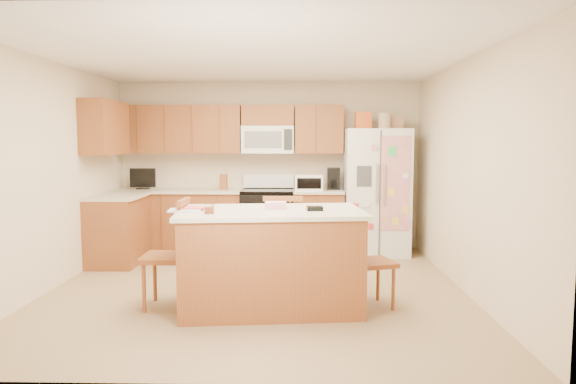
{
  "coord_description": "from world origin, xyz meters",
  "views": [
    {
      "loc": [
        0.47,
        -5.53,
        1.62
      ],
      "look_at": [
        0.33,
        0.35,
        1.04
      ],
      "focal_mm": 32.0,
      "sensor_mm": 36.0,
      "label": 1
    }
  ],
  "objects_px": {
    "stove": "(268,220)",
    "windsor_chair_right": "(370,262)",
    "windsor_chair_back": "(283,244)",
    "windsor_chair_left": "(168,256)",
    "refrigerator": "(376,190)",
    "island": "(271,259)"
  },
  "relations": [
    {
      "from": "stove",
      "to": "windsor_chair_right",
      "type": "xyz_separation_m",
      "value": [
        1.16,
        -2.53,
        -0.02
      ]
    },
    {
      "from": "windsor_chair_back",
      "to": "windsor_chair_left",
      "type": "bearing_deg",
      "value": -147.23
    },
    {
      "from": "stove",
      "to": "refrigerator",
      "type": "relative_size",
      "value": 0.55
    },
    {
      "from": "stove",
      "to": "windsor_chair_right",
      "type": "height_order",
      "value": "stove"
    },
    {
      "from": "refrigerator",
      "to": "island",
      "type": "height_order",
      "value": "refrigerator"
    },
    {
      "from": "stove",
      "to": "windsor_chair_back",
      "type": "relative_size",
      "value": 1.09
    },
    {
      "from": "refrigerator",
      "to": "island",
      "type": "xyz_separation_m",
      "value": [
        -1.38,
        -2.52,
        -0.43
      ]
    },
    {
      "from": "windsor_chair_left",
      "to": "windsor_chair_back",
      "type": "distance_m",
      "value": 1.3
    },
    {
      "from": "refrigerator",
      "to": "island",
      "type": "bearing_deg",
      "value": -118.73
    },
    {
      "from": "stove",
      "to": "island",
      "type": "bearing_deg",
      "value": -85.82
    },
    {
      "from": "windsor_chair_back",
      "to": "windsor_chair_right",
      "type": "distance_m",
      "value": 1.1
    },
    {
      "from": "stove",
      "to": "windsor_chair_right",
      "type": "relative_size",
      "value": 1.19
    },
    {
      "from": "windsor_chair_back",
      "to": "island",
      "type": "bearing_deg",
      "value": -97.6
    },
    {
      "from": "island",
      "to": "windsor_chair_right",
      "type": "relative_size",
      "value": 1.99
    },
    {
      "from": "island",
      "to": "windsor_chair_left",
      "type": "bearing_deg",
      "value": 179.31
    },
    {
      "from": "windsor_chair_left",
      "to": "windsor_chair_back",
      "type": "bearing_deg",
      "value": 32.77
    },
    {
      "from": "refrigerator",
      "to": "island",
      "type": "relative_size",
      "value": 1.08
    },
    {
      "from": "windsor_chair_left",
      "to": "island",
      "type": "bearing_deg",
      "value": -0.69
    },
    {
      "from": "stove",
      "to": "island",
      "type": "relative_size",
      "value": 0.6
    },
    {
      "from": "windsor_chair_back",
      "to": "windsor_chair_right",
      "type": "height_order",
      "value": "windsor_chair_back"
    },
    {
      "from": "refrigerator",
      "to": "windsor_chair_back",
      "type": "bearing_deg",
      "value": -125.51
    },
    {
      "from": "windsor_chair_right",
      "to": "windsor_chair_back",
      "type": "bearing_deg",
      "value": 142.58
    }
  ]
}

